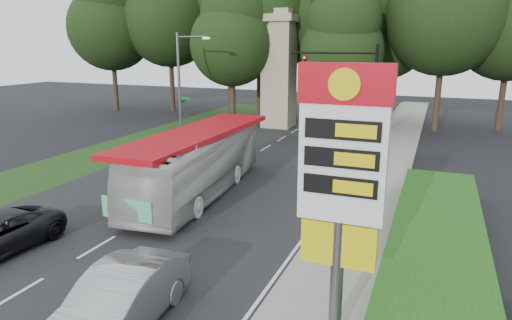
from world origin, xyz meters
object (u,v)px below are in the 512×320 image
at_px(gas_station_pylon, 342,169).
at_px(sedan_silver, 119,302).
at_px(traffic_signal_mast, 356,82).
at_px(streetlight_signs, 182,82).
at_px(monument, 279,69).
at_px(transit_bus, 198,163).

height_order(gas_station_pylon, sedan_silver, gas_station_pylon).
distance_m(traffic_signal_mast, streetlight_signs, 12.83).
bearing_deg(streetlight_signs, gas_station_pylon, -51.04).
xyz_separation_m(traffic_signal_mast, streetlight_signs, (-12.67, -1.99, -0.23)).
distance_m(streetlight_signs, monument, 9.44).
distance_m(gas_station_pylon, transit_bus, 12.69).
distance_m(traffic_signal_mast, monument, 9.76).
bearing_deg(traffic_signal_mast, transit_bus, -111.40).
relative_size(traffic_signal_mast, monument, 0.72).
relative_size(gas_station_pylon, monument, 0.68).
bearing_deg(monument, streetlight_signs, -121.97).
relative_size(traffic_signal_mast, sedan_silver, 1.44).
xyz_separation_m(transit_bus, sedan_silver, (3.48, -10.52, -0.76)).
relative_size(monument, transit_bus, 0.88).
distance_m(gas_station_pylon, streetlight_signs, 25.74).
relative_size(gas_station_pylon, sedan_silver, 1.37).
relative_size(streetlight_signs, monument, 0.80).
relative_size(gas_station_pylon, transit_bus, 0.60).
bearing_deg(streetlight_signs, traffic_signal_mast, 8.92).
relative_size(gas_station_pylon, traffic_signal_mast, 0.95).
distance_m(gas_station_pylon, traffic_signal_mast, 22.29).
xyz_separation_m(gas_station_pylon, streetlight_signs, (-16.19, 20.01, -0.01)).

